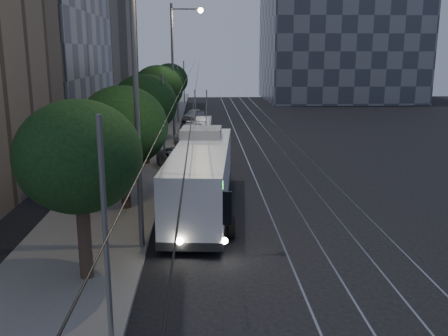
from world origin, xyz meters
The scene contains 19 objects.
ground centered at (0.00, 0.00, 0.00)m, with size 120.00×120.00×0.00m, color black.
sidewalk centered at (-7.50, 20.00, 0.07)m, with size 5.00×90.00×0.15m, color slate.
tram_rails centered at (2.50, 20.00, 0.01)m, with size 4.52×90.00×0.02m.
overhead_wires centered at (-4.97, 20.00, 3.47)m, with size 2.23×90.00×6.00m.
building_distant_right centered at (18.00, 55.00, 12.00)m, with size 22.00×18.00×24.00m, color #3C424D.
trolleybus centered at (-2.90, 1.09, 1.63)m, with size 3.42×11.94×5.63m.
pickup_silver centered at (-4.07, 8.72, 0.74)m, with size 2.45×5.31×1.48m, color #ABADB3.
car_white_a centered at (-2.70, 18.16, 0.62)m, with size 1.46×3.63×1.24m, color silver.
car_white_b centered at (-3.77, 19.50, 0.73)m, with size 2.05×5.04×1.46m, color silver.
car_white_c centered at (-2.70, 24.50, 0.71)m, with size 1.51×4.32×1.42m, color silver.
car_white_d centered at (-3.73, 32.56, 0.61)m, with size 1.44×3.58×1.22m, color silver.
tree_0 centered at (-6.72, -6.39, 4.21)m, with size 3.99×3.99×6.03m.
tree_1 centered at (-6.50, 1.09, 4.03)m, with size 4.17×4.17×5.93m.
tree_2 centered at (-6.57, 10.78, 4.07)m, with size 4.26×4.26×6.01m.
tree_3 centered at (-6.50, 20.41, 4.34)m, with size 4.25×4.25×6.28m.
tree_4 centered at (-6.50, 29.60, 4.12)m, with size 3.90×3.90×5.90m.
tree_5 centered at (-6.50, 36.50, 4.11)m, with size 4.21×4.21×6.03m.
streetlamp_near centered at (-4.77, -3.81, 6.73)m, with size 2.69×0.44×11.29m.
streetlamp_far centered at (-4.77, 20.08, 6.64)m, with size 2.66×0.44×11.14m.
Camera 1 is at (-2.87, -21.84, 7.47)m, focal length 40.00 mm.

